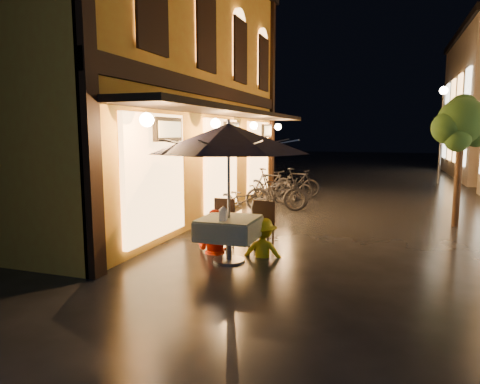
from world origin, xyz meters
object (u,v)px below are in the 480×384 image
at_px(person_orange, 215,210).
at_px(bicycle_0, 243,201).
at_px(patio_umbrella, 229,138).
at_px(table_lantern, 223,213).
at_px(person_yellow, 263,219).
at_px(cafe_table, 229,229).

bearing_deg(person_orange, bicycle_0, -72.04).
bearing_deg(patio_umbrella, person_orange, 132.20).
xyz_separation_m(patio_umbrella, bicycle_0, (-0.96, 3.68, -1.67)).
xyz_separation_m(table_lantern, bicycle_0, (-0.96, 3.94, -0.44)).
bearing_deg(bicycle_0, patio_umbrella, -142.79).
bearing_deg(table_lantern, bicycle_0, 103.73).
bearing_deg(person_yellow, table_lantern, 51.90).
bearing_deg(cafe_table, person_orange, 132.20).
relative_size(person_orange, bicycle_0, 0.88).
xyz_separation_m(patio_umbrella, table_lantern, (0.00, -0.27, -1.23)).
bearing_deg(patio_umbrella, table_lantern, -90.00).
bearing_deg(person_yellow, bicycle_0, -72.59).
distance_m(patio_umbrella, person_yellow, 1.63).
bearing_deg(person_yellow, patio_umbrella, 40.65).
bearing_deg(patio_umbrella, person_yellow, 47.67).
bearing_deg(person_yellow, cafe_table, 40.65).
relative_size(table_lantern, person_orange, 0.16).
bearing_deg(cafe_table, person_yellow, 47.67).
height_order(person_orange, person_yellow, person_orange).
bearing_deg(table_lantern, patio_umbrella, 90.00).
bearing_deg(cafe_table, bicycle_0, 104.68).
bearing_deg(cafe_table, patio_umbrella, -29.36).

